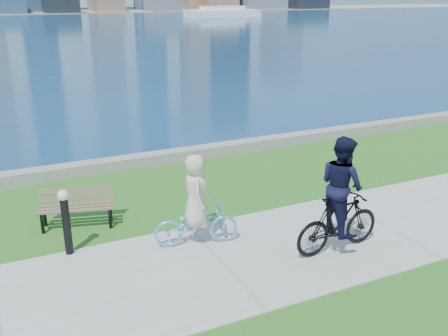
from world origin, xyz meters
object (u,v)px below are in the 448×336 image
(park_bench, at_px, (76,204))
(bollard_lamp, at_px, (66,218))
(cyclist_man, at_px, (340,204))
(cyclist_woman, at_px, (196,212))

(park_bench, distance_m, bollard_lamp, 1.35)
(bollard_lamp, bearing_deg, cyclist_man, -23.87)
(cyclist_man, bearing_deg, park_bench, 50.57)
(bollard_lamp, distance_m, cyclist_woman, 2.57)
(cyclist_woman, bearing_deg, cyclist_man, -107.46)
(park_bench, relative_size, cyclist_woman, 0.89)
(park_bench, height_order, bollard_lamp, bollard_lamp)
(bollard_lamp, xyz_separation_m, cyclist_man, (4.94, -2.18, 0.23))
(bollard_lamp, relative_size, cyclist_woman, 0.71)
(park_bench, height_order, cyclist_woman, cyclist_woman)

